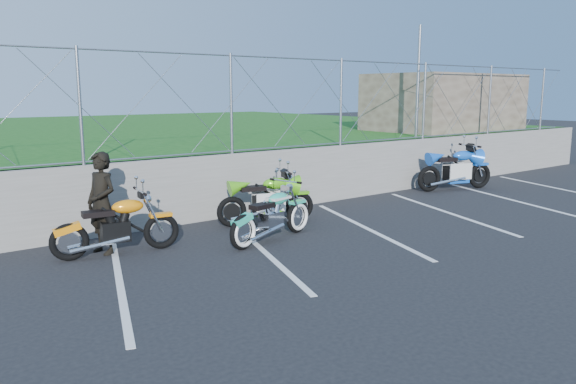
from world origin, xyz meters
TOP-DOWN VIEW (x-y plane):
  - ground at (0.00, 0.00)m, footprint 90.00×90.00m
  - retaining_wall at (0.00, 3.50)m, footprint 30.00×0.22m
  - grass_field at (0.00, 13.50)m, footprint 30.00×20.00m
  - stone_building at (10.50, 5.50)m, footprint 5.00×3.00m
  - chain_link_fence at (0.00, 3.50)m, footprint 28.00×0.03m
  - sign_pole at (7.20, 3.90)m, footprint 0.08×0.08m
  - parking_lines at (1.20, 1.00)m, footprint 18.29×4.31m
  - cruiser_turquoise at (0.49, 1.39)m, footprint 2.00×0.70m
  - naked_orange at (-1.94, 2.18)m, footprint 2.00×0.68m
  - sportbike_green at (1.15, 2.46)m, footprint 1.94×0.76m
  - sportbike_blue at (7.29, 2.59)m, footprint 2.19×0.90m
  - person_standing at (-2.10, 2.40)m, footprint 0.55×0.68m

SIDE VIEW (x-z plane):
  - ground at x=0.00m, z-range 0.00..0.00m
  - parking_lines at x=1.20m, z-range 0.00..0.01m
  - cruiser_turquoise at x=0.49m, z-range -0.10..0.91m
  - naked_orange at x=-1.94m, z-range -0.07..0.93m
  - sportbike_green at x=1.15m, z-range -0.07..0.96m
  - sportbike_blue at x=7.29m, z-range -0.08..1.09m
  - retaining_wall at x=0.00m, z-range 0.00..1.30m
  - grass_field at x=0.00m, z-range 0.00..1.30m
  - person_standing at x=-2.10m, z-range 0.00..1.62m
  - stone_building at x=10.50m, z-range 1.30..3.10m
  - chain_link_fence at x=0.00m, z-range 1.30..3.30m
  - sign_pole at x=7.20m, z-range 1.30..4.30m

